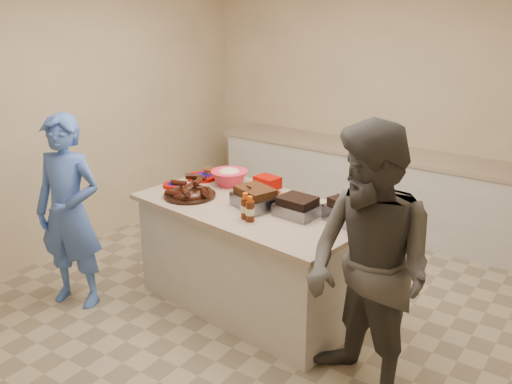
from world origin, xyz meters
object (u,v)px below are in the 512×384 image
Objects in this scene: roasting_pan at (351,221)px; bbq_bottle_b at (245,218)px; guest_blue at (80,300)px; bbq_bottle_a at (250,221)px; mustard_bottle at (255,195)px; rib_platter at (190,196)px; plastic_cup at (209,177)px; coleslaw_bowl at (229,185)px; island at (253,304)px.

bbq_bottle_b is at bearing -130.94° from roasting_pan.
bbq_bottle_a is at bearing 3.43° from guest_blue.
mustard_bottle is at bearing -164.82° from roasting_pan.
guest_blue is at bearing -136.34° from rib_platter.
rib_platter is 4.65× the size of plastic_cup.
coleslaw_bowl reaches higher than roasting_pan.
roasting_pan is 1.60× the size of bbq_bottle_a.
island is at bearing -25.92° from plastic_cup.
island is 15.34× the size of mustard_bottle.
roasting_pan is 2.54× the size of mustard_bottle.
coleslaw_bowl is at bearing 77.49° from rib_platter.
bbq_bottle_b reaches higher than mustard_bottle.
roasting_pan is 0.80m from bbq_bottle_b.
guest_blue is at bearing -113.97° from plastic_cup.
roasting_pan reaches higher than island.
island is 0.96m from bbq_bottle_a.
coleslaw_bowl is (-0.46, 0.30, 0.91)m from island.
rib_platter reaches higher than mustard_bottle.
mustard_bottle is (-0.29, 0.48, 0.00)m from bbq_bottle_a.
roasting_pan is at bearing -6.79° from coleslaw_bowl.
rib_platter reaches higher than guest_blue.
island is at bearing 12.88° from rib_platter.
plastic_cup is at bearing -169.21° from roasting_pan.
rib_platter is (-0.56, -0.13, 0.91)m from island.
roasting_pan reaches higher than guest_blue.
roasting_pan is at bearing -7.91° from plastic_cup.
bbq_bottle_a reaches higher than rib_platter.
guest_blue is (-0.72, -0.68, -0.91)m from rib_platter.
island is at bearing 15.71° from guest_blue.
rib_platter is 0.68m from bbq_bottle_b.
bbq_bottle_a is (-0.63, -0.43, 0.00)m from roasting_pan.
bbq_bottle_b is at bearing 5.05° from guest_blue.
guest_blue is (-1.44, -0.53, -0.91)m from bbq_bottle_a.
bbq_bottle_a is 1.59× the size of mustard_bottle.
bbq_bottle_a is (0.73, -0.15, 0.00)m from rib_platter.
bbq_bottle_b is 2.16× the size of plastic_cup.
rib_platter is 1.38m from roasting_pan.
coleslaw_bowl reaches higher than plastic_cup.
plastic_cup is 1.57m from guest_blue.
guest_blue is at bearing -140.31° from island.
bbq_bottle_b is at bearing 159.26° from bbq_bottle_a.
roasting_pan is 0.98× the size of coleslaw_bowl.
bbq_bottle_a is 1.79m from guest_blue.
plastic_cup is (-0.92, 0.64, 0.00)m from bbq_bottle_a.
plastic_cup is (-1.55, 0.22, 0.00)m from roasting_pan.
mustard_bottle is at bearing -14.07° from plastic_cup.
rib_platter is at bearing 26.86° from guest_blue.
island is at bearing 121.96° from bbq_bottle_a.
mustard_bottle is at bearing 116.28° from bbq_bottle_b.
island is at bearing 113.96° from bbq_bottle_b.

